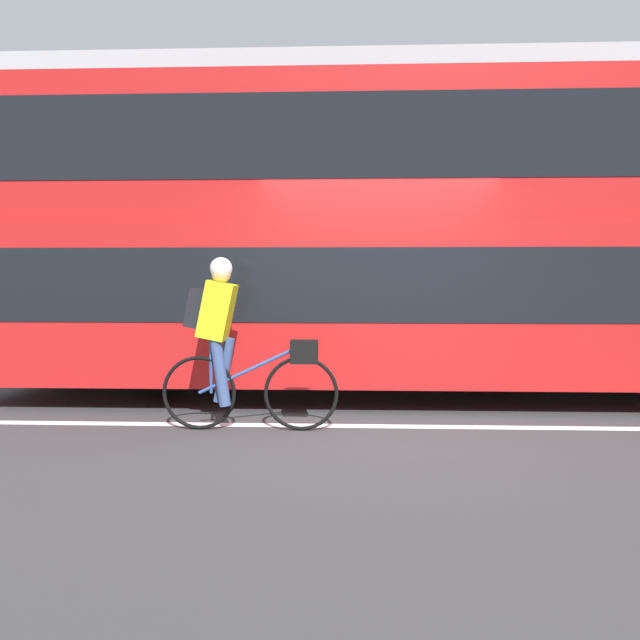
{
  "coord_description": "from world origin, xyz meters",
  "views": [
    {
      "loc": [
        -0.34,
        -5.86,
        1.48
      ],
      "look_at": [
        -0.63,
        0.89,
        1.0
      ],
      "focal_mm": 35.0,
      "sensor_mm": 36.0,
      "label": 1
    }
  ],
  "objects": [
    {
      "name": "trash_bin",
      "position": [
        1.88,
        5.57,
        0.58
      ],
      "size": [
        0.58,
        0.58,
        0.87
      ],
      "color": "#194C23",
      "rests_on": "sidewalk_curb"
    },
    {
      "name": "cyclist_on_bike",
      "position": [
        -1.44,
        0.02,
        0.89
      ],
      "size": [
        1.7,
        0.32,
        1.66
      ],
      "color": "black",
      "rests_on": "ground_plane"
    },
    {
      "name": "sidewalk_curb",
      "position": [
        0.0,
        5.68,
        0.07
      ],
      "size": [
        60.0,
        2.19,
        0.14
      ],
      "color": "gray",
      "rests_on": "ground_plane"
    },
    {
      "name": "building_facade",
      "position": [
        0.0,
        6.92,
        3.01
      ],
      "size": [
        60.0,
        0.3,
        6.01
      ],
      "color": "#9E9EA3",
      "rests_on": "ground_plane"
    },
    {
      "name": "road_center_line",
      "position": [
        0.0,
        0.22,
        0.0
      ],
      "size": [
        50.0,
        0.14,
        0.01
      ],
      "primitive_type": "cube",
      "color": "silver",
      "rests_on": "ground_plane"
    },
    {
      "name": "ground_plane",
      "position": [
        0.0,
        0.0,
        0.0
      ],
      "size": [
        80.0,
        80.0,
        0.0
      ],
      "primitive_type": "plane",
      "color": "#38383A"
    },
    {
      "name": "bus",
      "position": [
        0.56,
        1.95,
        2.02
      ],
      "size": [
        10.48,
        2.54,
        3.66
      ],
      "color": "black",
      "rests_on": "ground_plane"
    }
  ]
}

